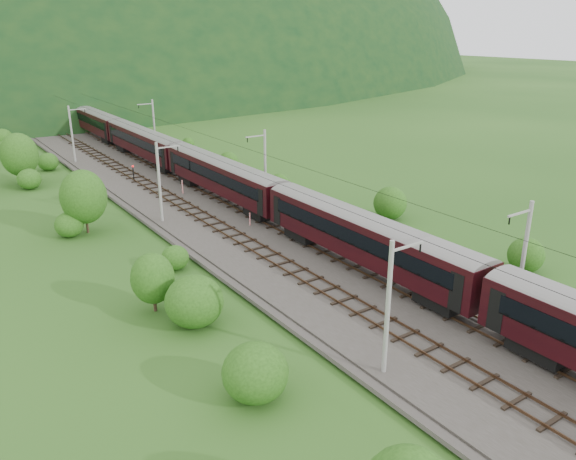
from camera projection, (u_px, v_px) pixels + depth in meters
ground at (455, 343)px, 35.44m from camera, size 600.00×600.00×0.00m
railbed at (351, 284)px, 43.12m from camera, size 14.00×220.00×0.30m
track_left at (327, 290)px, 41.76m from camera, size 2.40×220.00×0.27m
track_right at (375, 274)px, 44.32m from camera, size 2.40×220.00×0.27m
catenary_left at (160, 180)px, 55.36m from camera, size 2.54×192.28×8.00m
catenary_right at (265, 164)px, 61.90m from camera, size 2.54×192.28×8.00m
overhead_wires at (355, 198)px, 40.74m from camera, size 4.83×198.00×0.03m
train at (224, 172)px, 62.10m from camera, size 3.11×171.71×5.41m
hazard_post_near at (183, 187)px, 65.69m from camera, size 0.17×0.17×1.60m
hazard_post_far at (250, 219)px, 55.27m from camera, size 0.14×0.14×1.28m
signal at (133, 172)px, 70.91m from camera, size 0.22×0.22×2.01m
vegetation_left at (162, 284)px, 37.66m from camera, size 10.48×147.43×6.90m
vegetation_right at (456, 238)px, 49.30m from camera, size 7.07×103.41×3.09m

